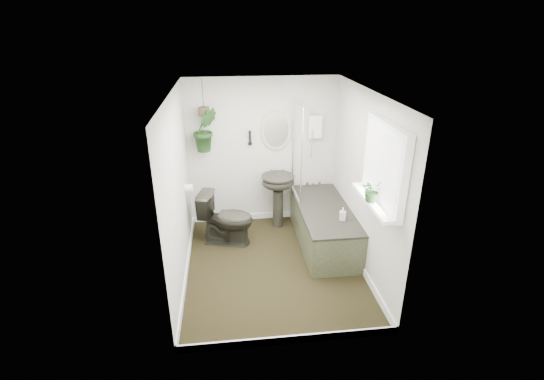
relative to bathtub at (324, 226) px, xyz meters
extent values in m
cube|color=black|center=(-0.80, -0.50, -0.30)|extent=(2.30, 2.80, 0.02)
cube|color=white|center=(-0.80, -0.50, 2.02)|extent=(2.30, 2.80, 0.02)
cube|color=silver|center=(-0.80, 0.91, 0.86)|extent=(2.30, 0.02, 2.30)
cube|color=silver|center=(-0.80, -1.91, 0.86)|extent=(2.30, 0.02, 2.30)
cube|color=silver|center=(-1.96, -0.50, 0.86)|extent=(0.02, 2.80, 2.30)
cube|color=silver|center=(0.36, -0.50, 0.86)|extent=(0.02, 2.80, 2.30)
cube|color=white|center=(-0.80, -0.50, -0.24)|extent=(2.30, 2.80, 0.10)
cube|color=white|center=(0.00, 0.84, 1.26)|extent=(0.20, 0.10, 0.35)
ellipsoid|color=tan|center=(-0.59, 0.87, 1.21)|extent=(0.46, 0.03, 0.62)
cylinder|color=black|center=(-0.99, 0.86, 1.11)|extent=(0.04, 0.04, 0.22)
cylinder|color=white|center=(-1.90, 0.20, 0.61)|extent=(0.11, 0.11, 0.11)
cube|color=white|center=(0.29, -1.20, 1.36)|extent=(0.08, 1.00, 0.90)
cube|color=white|center=(0.22, -1.20, 0.94)|extent=(0.18, 1.00, 0.04)
cube|color=white|center=(0.24, -1.20, 1.36)|extent=(0.01, 0.86, 0.76)
imported|color=black|center=(-1.40, 0.20, 0.10)|extent=(0.86, 0.62, 0.79)
imported|color=black|center=(0.17, -1.23, 1.09)|extent=(0.28, 0.27, 0.25)
imported|color=black|center=(-1.65, 0.75, 1.29)|extent=(0.41, 0.36, 0.65)
imported|color=black|center=(0.15, -0.38, 0.38)|extent=(0.10, 0.10, 0.18)
cylinder|color=#4F392B|center=(-1.65, 0.75, 1.55)|extent=(0.16, 0.16, 0.12)
camera|label=1|loc=(-1.34, -4.92, 2.77)|focal=26.00mm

